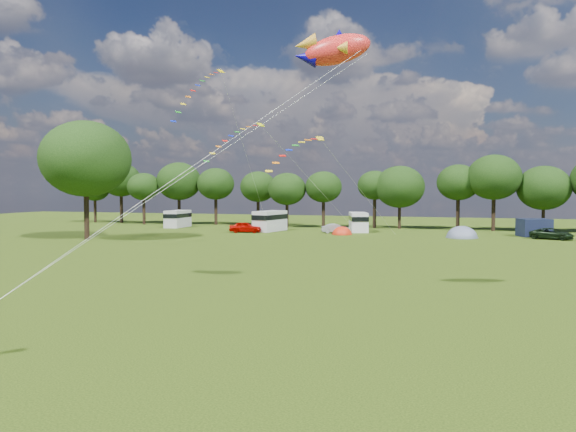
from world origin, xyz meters
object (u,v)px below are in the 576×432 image
(big_tree, at_px, (86,159))
(tent_greyblue, at_px, (462,238))
(campervan_a, at_px, (178,218))
(car_a, at_px, (245,227))
(car_d, at_px, (552,234))
(tent_orange, at_px, (342,234))
(fish_kite, at_px, (331,50))
(campervan_c, at_px, (358,221))
(campervan_b, at_px, (270,220))
(car_b, at_px, (336,228))

(big_tree, distance_m, tent_greyblue, 43.77)
(big_tree, relative_size, campervan_a, 2.57)
(car_a, relative_size, car_d, 0.90)
(car_d, relative_size, tent_greyblue, 1.16)
(big_tree, relative_size, tent_orange, 4.81)
(car_a, bearing_deg, tent_greyblue, -99.51)
(fish_kite, bearing_deg, campervan_c, 88.04)
(campervan_a, height_order, campervan_b, campervan_b)
(big_tree, height_order, car_b, big_tree)
(car_d, bearing_deg, campervan_b, 107.80)
(campervan_a, xyz_separation_m, campervan_c, (26.99, -0.46, 0.02))
(big_tree, height_order, campervan_a, big_tree)
(big_tree, bearing_deg, car_d, 17.22)
(campervan_b, bearing_deg, fish_kite, -145.21)
(campervan_a, relative_size, campervan_b, 0.88)
(campervan_c, height_order, fish_kite, fish_kite)
(campervan_a, xyz_separation_m, tent_greyblue, (40.12, -6.14, -1.32))
(car_d, distance_m, tent_greyblue, 9.69)
(campervan_a, distance_m, tent_orange, 26.54)
(tent_orange, bearing_deg, fish_kite, -78.93)
(campervan_b, relative_size, fish_kite, 1.40)
(tent_orange, relative_size, tent_greyblue, 0.69)
(car_b, height_order, tent_orange, car_b)
(tent_orange, xyz_separation_m, fish_kite, (7.82, -39.96, 12.75))
(car_b, distance_m, campervan_c, 4.10)
(campervan_a, height_order, tent_orange, campervan_a)
(campervan_b, xyz_separation_m, tent_orange, (10.40, -2.60, -1.44))
(campervan_b, bearing_deg, car_b, -82.46)
(campervan_c, distance_m, tent_greyblue, 14.37)
(car_d, relative_size, campervan_b, 0.79)
(car_b, bearing_deg, car_a, 84.04)
(big_tree, xyz_separation_m, campervan_a, (0.15, 20.72, -7.68))
(car_a, xyz_separation_m, campervan_a, (-13.28, 6.41, 0.64))
(campervan_c, xyz_separation_m, tent_orange, (-1.10, -5.23, -1.34))
(car_a, height_order, car_b, car_a)
(car_d, xyz_separation_m, campervan_a, (-49.74, 5.26, 0.70))
(car_a, height_order, campervan_a, campervan_a)
(car_a, bearing_deg, car_b, -86.91)
(fish_kite, bearing_deg, tent_orange, 90.65)
(car_d, distance_m, campervan_a, 50.03)
(car_a, bearing_deg, big_tree, 126.71)
(campervan_a, distance_m, tent_greyblue, 40.60)
(big_tree, distance_m, car_d, 52.91)
(car_a, distance_m, tent_greyblue, 26.84)
(big_tree, relative_size, car_d, 2.85)
(big_tree, distance_m, car_a, 21.32)
(big_tree, distance_m, campervan_c, 34.73)
(car_a, height_order, car_d, car_a)
(tent_greyblue, distance_m, fish_kite, 42.01)
(car_d, bearing_deg, big_tree, 128.63)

